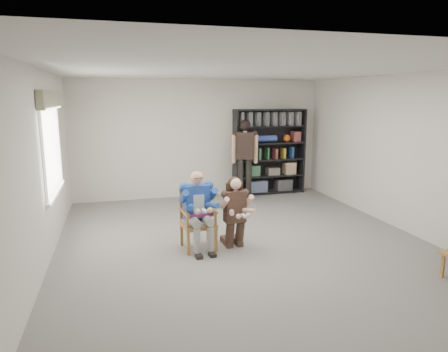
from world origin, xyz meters
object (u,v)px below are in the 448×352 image
object	(u,v)px
seated_man	(198,210)
kneeling_woman	(235,213)
armchair	(198,219)
standing_man	(245,161)
bookshelf	(269,152)

from	to	relation	value
seated_man	kneeling_woman	world-z (taller)	seated_man
seated_man	kneeling_woman	distance (m)	0.59
kneeling_woman	armchair	bearing A→B (deg)	164.00
armchair	standing_man	size ratio (longest dim) A/B	0.52
armchair	bookshelf	world-z (taller)	bookshelf
kneeling_woman	bookshelf	bearing A→B (deg)	56.22
seated_man	standing_man	world-z (taller)	standing_man
armchair	seated_man	size ratio (longest dim) A/B	0.77
armchair	bookshelf	bearing A→B (deg)	48.26
kneeling_woman	standing_man	size ratio (longest dim) A/B	0.62
bookshelf	standing_man	size ratio (longest dim) A/B	1.12
seated_man	kneeling_woman	bearing A→B (deg)	-16.00
bookshelf	standing_man	world-z (taller)	bookshelf
bookshelf	armchair	bearing A→B (deg)	-127.42
armchair	seated_man	distance (m)	0.15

